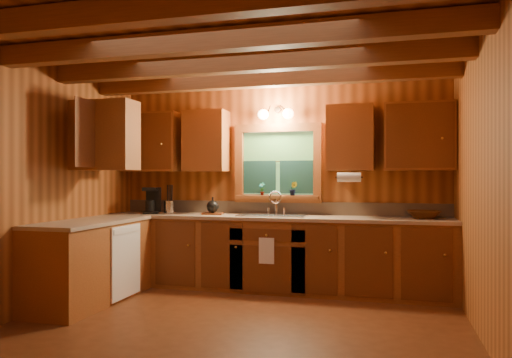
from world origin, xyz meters
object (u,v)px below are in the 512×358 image
object	(u,v)px
cutting_board	(213,214)
wicker_basket	(424,214)
coffee_maker	(152,201)
sink	(273,219)

from	to	relation	value
cutting_board	wicker_basket	distance (m)	2.53
coffee_maker	cutting_board	distance (m)	0.84
coffee_maker	wicker_basket	distance (m)	3.35
sink	wicker_basket	distance (m)	1.75
cutting_board	sink	bearing A→B (deg)	-9.53
coffee_maker	wicker_basket	bearing A→B (deg)	-20.73
coffee_maker	cutting_board	size ratio (longest dim) A/B	1.35
cutting_board	coffee_maker	bearing A→B (deg)	173.25
coffee_maker	wicker_basket	world-z (taller)	coffee_maker
sink	coffee_maker	world-z (taller)	coffee_maker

